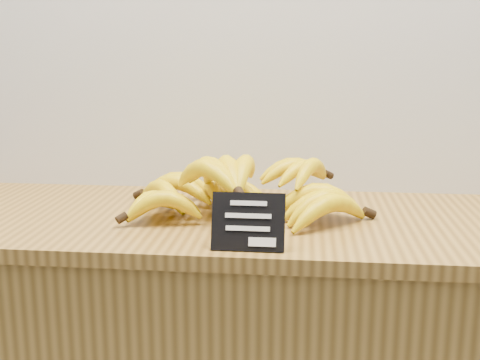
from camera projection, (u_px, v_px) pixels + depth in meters
counter_top at (242, 222)px, 1.32m from camera, size 1.55×0.54×0.03m
chalkboard_sign at (248, 222)px, 1.08m from camera, size 0.13×0.04×0.10m
banana_pile at (236, 191)px, 1.31m from camera, size 0.55×0.35×0.13m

